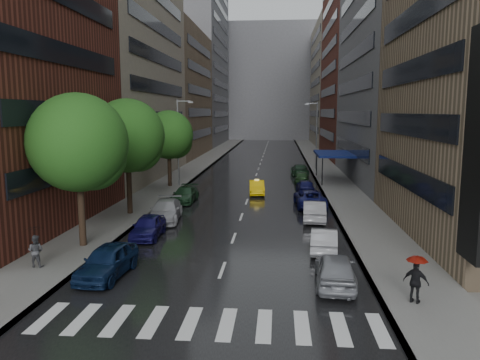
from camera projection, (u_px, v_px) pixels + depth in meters
name	position (u px, v px, depth m)	size (l,w,h in m)	color
ground	(211.00, 302.00, 19.57)	(220.00, 220.00, 0.00)	gray
road	(260.00, 165.00, 68.86)	(14.00, 140.00, 0.01)	black
sidewalk_left	(199.00, 164.00, 69.59)	(4.00, 140.00, 0.15)	gray
sidewalk_right	(321.00, 166.00, 68.12)	(4.00, 140.00, 0.15)	gray
crosswalk	(208.00, 323.00, 17.58)	(13.15, 2.80, 0.01)	silver
buildings_left	(171.00, 61.00, 76.43)	(8.00, 108.00, 38.00)	maroon
buildings_right	(359.00, 65.00, 72.06)	(8.05, 109.10, 36.00)	#937A5B
building_far	(270.00, 83.00, 133.58)	(40.00, 14.00, 32.00)	slate
tree_near	(78.00, 143.00, 26.51)	(5.63, 5.63, 8.97)	#382619
tree_mid	(127.00, 136.00, 35.14)	(5.57, 5.57, 8.88)	#382619
tree_far	(169.00, 135.00, 48.36)	(5.04, 5.04, 8.03)	#382619
taxi	(257.00, 187.00, 44.87)	(1.41, 4.03, 1.33)	yellow
parked_cars_left	(158.00, 218.00, 31.76)	(2.57, 23.50, 1.55)	#0D1D3E
parked_cars_right	(309.00, 197.00, 39.82)	(2.71, 42.09, 1.53)	gray
ped_black_umbrella	(35.00, 243.00, 23.39)	(0.96, 0.98, 2.09)	#45454A
ped_red_umbrella	(416.00, 275.00, 18.96)	(1.10, 0.90, 2.01)	black
street_lamp_left	(179.00, 140.00, 49.06)	(1.74, 0.22, 9.00)	gray
street_lamp_right	(316.00, 134.00, 62.59)	(1.74, 0.22, 9.00)	gray
awning	(334.00, 154.00, 52.89)	(4.00, 8.00, 3.12)	navy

